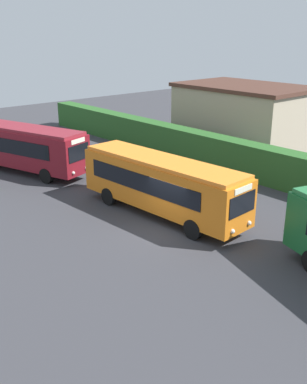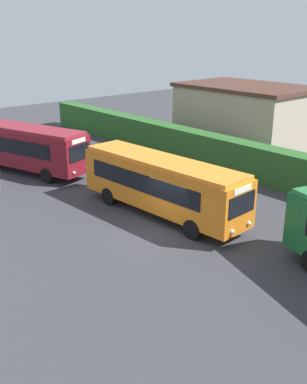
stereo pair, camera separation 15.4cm
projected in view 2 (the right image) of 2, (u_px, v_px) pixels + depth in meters
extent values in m
plane|color=#38383D|center=(164.00, 231.00, 22.49)|extent=(81.58, 81.58, 0.00)
cube|color=maroon|center=(23.00, 147.00, 31.22)|extent=(10.37, 5.23, 2.47)
cube|color=maroon|center=(21.00, 128.00, 30.77)|extent=(10.02, 4.96, 0.20)
cube|color=black|center=(32.00, 139.00, 32.20)|extent=(7.56, 2.40, 0.99)
cube|color=black|center=(6.00, 145.00, 30.34)|extent=(7.56, 2.40, 0.99)
cube|color=black|center=(79.00, 152.00, 28.60)|extent=(0.60, 1.82, 1.04)
cube|color=silver|center=(79.00, 141.00, 28.34)|extent=(0.42, 1.22, 0.28)
cylinder|color=black|center=(69.00, 168.00, 30.94)|extent=(1.04, 0.57, 1.00)
cylinder|color=black|center=(47.00, 176.00, 29.26)|extent=(1.04, 0.57, 1.00)
cylinder|color=black|center=(6.00, 155.00, 34.06)|extent=(1.04, 0.57, 1.00)
sphere|color=silver|center=(87.00, 168.00, 29.50)|extent=(0.22, 0.22, 0.22)
sphere|color=silver|center=(74.00, 173.00, 28.49)|extent=(0.22, 0.22, 0.22)
cube|color=orange|center=(162.00, 184.00, 23.84)|extent=(10.26, 2.98, 2.37)
cube|color=orange|center=(162.00, 161.00, 23.40)|extent=(9.94, 2.77, 0.20)
cube|color=black|center=(173.00, 173.00, 24.73)|extent=(7.89, 0.52, 0.95)
cube|color=black|center=(141.00, 183.00, 23.16)|extent=(7.89, 0.52, 0.95)
cube|color=black|center=(242.00, 205.00, 20.32)|extent=(0.16, 1.94, 0.99)
cube|color=silver|center=(243.00, 190.00, 20.08)|extent=(0.12, 1.30, 0.28)
cylinder|color=black|center=(221.00, 217.00, 22.85)|extent=(1.02, 0.34, 1.00)
cylinder|color=black|center=(193.00, 229.00, 21.43)|extent=(1.02, 0.34, 1.00)
cylinder|color=black|center=(137.00, 187.00, 27.08)|extent=(1.02, 0.34, 1.00)
cylinder|color=black|center=(109.00, 196.00, 25.66)|extent=(1.02, 0.34, 1.00)
sphere|color=silver|center=(249.00, 223.00, 21.12)|extent=(0.22, 0.22, 0.22)
sphere|color=silver|center=(232.00, 232.00, 20.26)|extent=(0.22, 0.22, 0.22)
cube|color=black|center=(307.00, 208.00, 19.82)|extent=(0.62, 1.83, 1.02)
sphere|color=silver|center=(292.00, 234.00, 19.99)|extent=(0.22, 0.22, 0.22)
cube|color=silver|center=(47.00, 156.00, 34.02)|extent=(0.36, 0.37, 0.89)
cube|color=maroon|center=(47.00, 145.00, 33.73)|extent=(0.47, 0.51, 0.78)
sphere|color=tan|center=(46.00, 138.00, 33.56)|extent=(0.24, 0.24, 0.24)
cube|color=maroon|center=(146.00, 187.00, 27.47)|extent=(0.26, 0.28, 0.79)
cube|color=maroon|center=(146.00, 175.00, 27.22)|extent=(0.28, 0.42, 0.69)
sphere|color=tan|center=(146.00, 168.00, 27.06)|extent=(0.22, 0.22, 0.22)
cube|color=#2A5C25|center=(283.00, 169.00, 28.27)|extent=(52.79, 1.46, 2.33)
cube|color=tan|center=(245.00, 119.00, 37.40)|extent=(10.23, 6.82, 4.88)
cube|color=#4C2D23|center=(247.00, 87.00, 36.52)|extent=(10.64, 7.09, 0.30)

